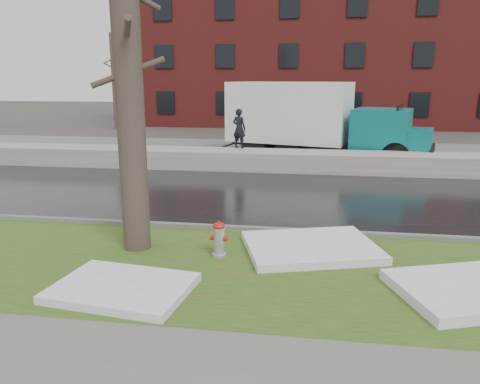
# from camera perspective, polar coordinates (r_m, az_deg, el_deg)

# --- Properties ---
(ground) EXTENTS (120.00, 120.00, 0.00)m
(ground) POSITION_cam_1_polar(r_m,az_deg,el_deg) (10.05, -0.45, -6.70)
(ground) COLOR #47423D
(ground) RESTS_ON ground
(verge) EXTENTS (60.00, 4.50, 0.04)m
(verge) POSITION_cam_1_polar(r_m,az_deg,el_deg) (8.90, -1.73, -9.36)
(verge) COLOR #2A4717
(verge) RESTS_ON ground
(road) EXTENTS (60.00, 7.00, 0.03)m
(road) POSITION_cam_1_polar(r_m,az_deg,el_deg) (14.31, 2.40, -0.42)
(road) COLOR black
(road) RESTS_ON ground
(parking_lot) EXTENTS (60.00, 9.00, 0.03)m
(parking_lot) POSITION_cam_1_polar(r_m,az_deg,el_deg) (22.62, 4.78, 4.78)
(parking_lot) COLOR slate
(parking_lot) RESTS_ON ground
(curb) EXTENTS (60.00, 0.15, 0.14)m
(curb) POSITION_cam_1_polar(r_m,az_deg,el_deg) (10.96, 0.38, -4.56)
(curb) COLOR slate
(curb) RESTS_ON ground
(snowbank) EXTENTS (60.00, 1.60, 0.75)m
(snowbank) POSITION_cam_1_polar(r_m,az_deg,el_deg) (18.33, 3.86, 3.84)
(snowbank) COLOR #AAA59B
(snowbank) RESTS_ON ground
(brick_building) EXTENTS (26.00, 12.00, 10.00)m
(brick_building) POSITION_cam_1_polar(r_m,az_deg,el_deg) (39.33, 9.75, 15.69)
(brick_building) COLOR maroon
(brick_building) RESTS_ON ground
(bg_tree_left) EXTENTS (1.40, 1.62, 6.50)m
(bg_tree_left) POSITION_cam_1_polar(r_m,az_deg,el_deg) (34.08, -15.07, 12.96)
(bg_tree_left) COLOR brown
(bg_tree_left) RESTS_ON ground
(bg_tree_center) EXTENTS (1.40, 1.62, 6.50)m
(bg_tree_center) POSITION_cam_1_polar(r_m,az_deg,el_deg) (36.09, -3.43, 13.41)
(bg_tree_center) COLOR brown
(bg_tree_center) RESTS_ON ground
(fire_hydrant) EXTENTS (0.36, 0.31, 0.73)m
(fire_hydrant) POSITION_cam_1_polar(r_m,az_deg,el_deg) (9.32, -2.57, -5.55)
(fire_hydrant) COLOR #ADAEB5
(fire_hydrant) RESTS_ON verge
(tree) EXTENTS (1.39, 1.61, 6.95)m
(tree) POSITION_cam_1_polar(r_m,az_deg,el_deg) (9.54, -13.45, 13.57)
(tree) COLOR brown
(tree) RESTS_ON verge
(box_truck) EXTENTS (10.12, 4.48, 3.36)m
(box_truck) POSITION_cam_1_polar(r_m,az_deg,el_deg) (20.98, 8.81, 8.81)
(box_truck) COLOR black
(box_truck) RESTS_ON ground
(worker) EXTENTS (0.68, 0.57, 1.58)m
(worker) POSITION_cam_1_polar(r_m,az_deg,el_deg) (18.92, -0.10, 7.75)
(worker) COLOR black
(worker) RESTS_ON snowbank
(snow_patch_near) EXTENTS (3.07, 2.67, 0.16)m
(snow_patch_near) POSITION_cam_1_polar(r_m,az_deg,el_deg) (9.80, 8.63, -6.65)
(snow_patch_near) COLOR white
(snow_patch_near) RESTS_ON verge
(snow_patch_far) EXTENTS (2.39, 1.87, 0.14)m
(snow_patch_far) POSITION_cam_1_polar(r_m,az_deg,el_deg) (8.18, -14.15, -11.27)
(snow_patch_far) COLOR white
(snow_patch_far) RESTS_ON verge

